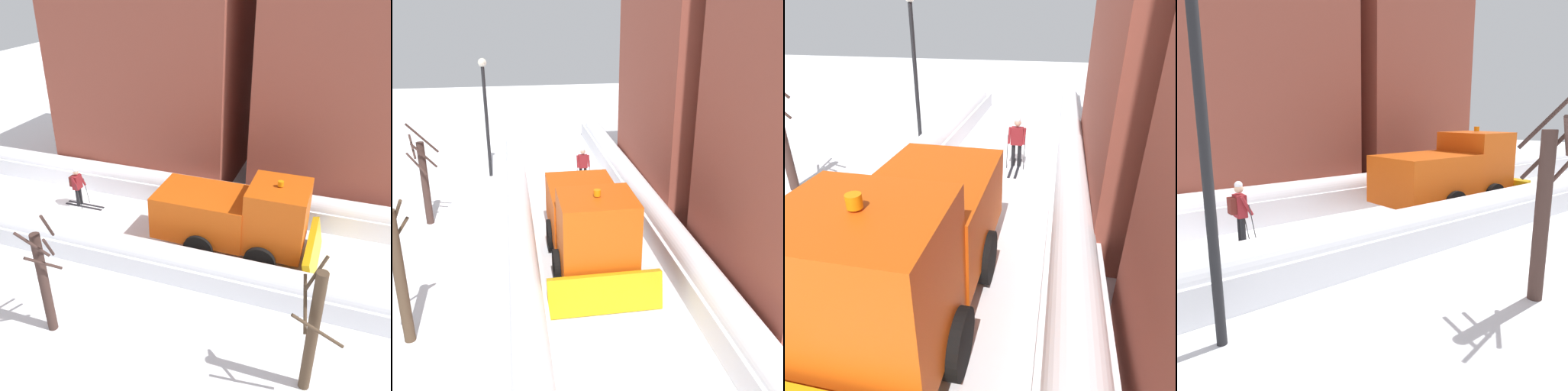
# 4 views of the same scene
# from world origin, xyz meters

# --- Properties ---
(ground_plane) EXTENTS (80.00, 80.00, 0.00)m
(ground_plane) POSITION_xyz_m (0.00, 10.00, 0.00)
(ground_plane) COLOR white
(snowbank_left) EXTENTS (1.10, 36.00, 1.28)m
(snowbank_left) POSITION_xyz_m (-2.51, 10.00, 0.61)
(snowbank_left) COLOR white
(snowbank_left) RESTS_ON ground
(snowbank_right) EXTENTS (1.10, 36.00, 1.18)m
(snowbank_right) POSITION_xyz_m (2.51, 10.00, 0.54)
(snowbank_right) COLOR white
(snowbank_right) RESTS_ON ground
(building_brick_near) EXTENTS (8.64, 8.50, 10.48)m
(building_brick_near) POSITION_xyz_m (-7.17, 2.64, 5.24)
(building_brick_near) COLOR brown
(building_brick_near) RESTS_ON ground
(plow_truck) EXTENTS (3.20, 5.98, 3.12)m
(plow_truck) POSITION_xyz_m (0.34, 8.52, 1.48)
(plow_truck) COLOR #DB510F
(plow_truck) RESTS_ON ground
(skier) EXTENTS (0.62, 1.80, 1.81)m
(skier) POSITION_xyz_m (-0.63, 1.05, 1.00)
(skier) COLOR black
(skier) RESTS_ON ground
(traffic_light_pole) EXTENTS (0.28, 0.42, 4.35)m
(traffic_light_pole) POSITION_xyz_m (-3.24, 2.98, 3.06)
(traffic_light_pole) COLOR black
(traffic_light_pole) RESTS_ON ground
(street_lamp) EXTENTS (0.40, 0.40, 5.72)m
(street_lamp) POSITION_xyz_m (3.76, -0.84, 3.58)
(street_lamp) COLOR black
(street_lamp) RESTS_ON ground
(bare_tree_near) EXTENTS (1.22, 0.93, 4.14)m
(bare_tree_near) POSITION_xyz_m (5.99, 4.49, 1.80)
(bare_tree_near) COLOR #432E28
(bare_tree_near) RESTS_ON ground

